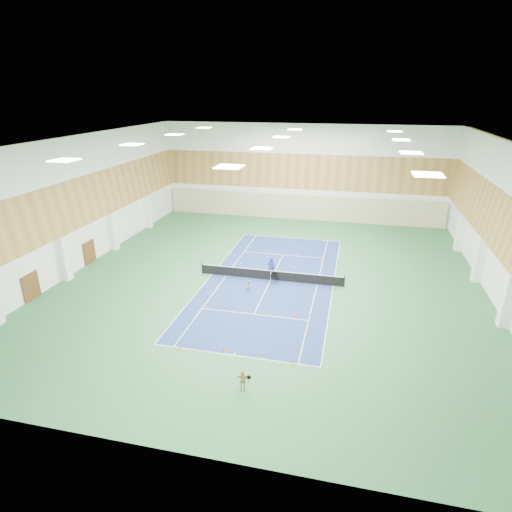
% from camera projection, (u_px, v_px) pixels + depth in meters
% --- Properties ---
extents(ground, '(40.00, 40.00, 0.00)m').
position_uv_depth(ground, '(271.00, 280.00, 37.92)').
color(ground, '#2A6338').
rests_on(ground, ground).
extents(room_shell, '(36.00, 40.00, 12.00)m').
position_uv_depth(room_shell, '(272.00, 215.00, 35.76)').
color(room_shell, white).
rests_on(room_shell, ground).
extents(wood_cladding, '(36.00, 40.00, 8.00)m').
position_uv_depth(wood_cladding, '(272.00, 191.00, 35.03)').
color(wood_cladding, '#B07E41').
rests_on(wood_cladding, room_shell).
extents(ceiling_light_grid, '(21.40, 25.40, 0.06)m').
position_uv_depth(ceiling_light_grid, '(273.00, 142.00, 33.62)').
color(ceiling_light_grid, white).
rests_on(ceiling_light_grid, room_shell).
extents(court_surface, '(10.97, 23.77, 0.01)m').
position_uv_depth(court_surface, '(271.00, 280.00, 37.92)').
color(court_surface, navy).
rests_on(court_surface, ground).
extents(tennis_balls_scatter, '(10.57, 22.77, 0.07)m').
position_uv_depth(tennis_balls_scatter, '(271.00, 280.00, 37.91)').
color(tennis_balls_scatter, '#C7DA25').
rests_on(tennis_balls_scatter, ground).
extents(tennis_net, '(12.80, 0.10, 1.10)m').
position_uv_depth(tennis_net, '(271.00, 274.00, 37.73)').
color(tennis_net, black).
rests_on(tennis_net, ground).
extents(back_curtain, '(35.40, 0.16, 3.20)m').
position_uv_depth(back_curtain, '(301.00, 207.00, 55.28)').
color(back_curtain, '#C6B793').
rests_on(back_curtain, ground).
extents(door_left_a, '(0.08, 1.80, 2.20)m').
position_uv_depth(door_left_a, '(31.00, 287.00, 34.08)').
color(door_left_a, '#593319').
rests_on(door_left_a, ground).
extents(door_left_b, '(0.08, 1.80, 2.20)m').
position_uv_depth(door_left_b, '(89.00, 252.00, 41.34)').
color(door_left_b, '#593319').
rests_on(door_left_b, ground).
extents(coach, '(0.76, 0.54, 1.95)m').
position_uv_depth(coach, '(271.00, 267.00, 38.13)').
color(coach, navy).
rests_on(coach, ground).
extents(child_court, '(0.53, 0.42, 1.05)m').
position_uv_depth(child_court, '(249.00, 286.00, 35.50)').
color(child_court, '#96969E').
rests_on(child_court, ground).
extents(child_apron, '(0.74, 0.34, 1.24)m').
position_uv_depth(child_apron, '(242.00, 380.00, 23.84)').
color(child_apron, tan).
rests_on(child_apron, ground).
extents(ball_cart, '(0.54, 0.54, 0.93)m').
position_uv_depth(ball_cart, '(274.00, 278.00, 37.12)').
color(ball_cart, black).
rests_on(ball_cart, ground).
extents(cone_svc_a, '(0.18, 0.18, 0.19)m').
position_uv_depth(cone_svc_a, '(208.00, 307.00, 33.07)').
color(cone_svc_a, '#FC520D').
rests_on(cone_svc_a, ground).
extents(cone_svc_b, '(0.20, 0.20, 0.22)m').
position_uv_depth(cone_svc_b, '(236.00, 308.00, 32.84)').
color(cone_svc_b, '#FF4A0D').
rests_on(cone_svc_b, ground).
extents(cone_svc_c, '(0.19, 0.19, 0.21)m').
position_uv_depth(cone_svc_c, '(268.00, 314.00, 31.96)').
color(cone_svc_c, orange).
rests_on(cone_svc_c, ground).
extents(cone_svc_d, '(0.22, 0.22, 0.24)m').
position_uv_depth(cone_svc_d, '(294.00, 314.00, 31.87)').
color(cone_svc_d, '#F4530C').
rests_on(cone_svc_d, ground).
extents(cone_base_a, '(0.22, 0.22, 0.24)m').
position_uv_depth(cone_base_a, '(181.00, 347.00, 27.77)').
color(cone_base_a, orange).
rests_on(cone_base_a, ground).
extents(cone_base_b, '(0.22, 0.22, 0.25)m').
position_uv_depth(cone_base_b, '(224.00, 350.00, 27.51)').
color(cone_base_b, '#D6520B').
rests_on(cone_base_b, ground).
extents(cone_base_c, '(0.18, 0.18, 0.20)m').
position_uv_depth(cone_base_c, '(262.00, 354.00, 27.08)').
color(cone_base_c, '#F7610D').
rests_on(cone_base_c, ground).
extents(cone_base_d, '(0.20, 0.20, 0.22)m').
position_uv_depth(cone_base_d, '(293.00, 364.00, 26.10)').
color(cone_base_d, orange).
rests_on(cone_base_d, ground).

